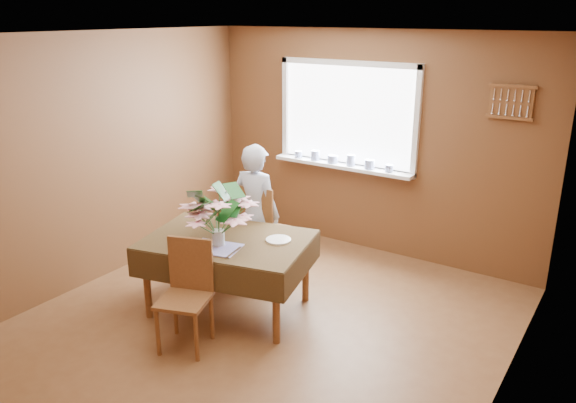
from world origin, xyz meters
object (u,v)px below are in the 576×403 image
Objects in this scene: dining_table at (227,247)px; chair_near at (187,289)px; chair_far at (260,227)px; flower_bouquet at (217,211)px; seated_woman at (256,214)px.

chair_near reaches higher than dining_table.
chair_far is 1.77× the size of flower_bouquet.
chair_near is (0.25, -1.36, -0.05)m from chair_far.
chair_near is 1.32m from seated_woman.
chair_far is at bearing 81.12° from chair_near.
flower_bouquet is (-0.04, 0.47, 0.53)m from chair_near.
chair_near is (0.08, -0.62, -0.13)m from dining_table.
flower_bouquet is at bearing -91.43° from dining_table.
seated_woman is 0.89m from flower_bouquet.
flower_bouquet reaches higher than chair_near.
dining_table is 1.82× the size of chair_near.
flower_bouquet is (0.19, -0.82, 0.31)m from seated_woman.
seated_woman is at bearing 103.11° from flower_bouquet.
seated_woman is (0.02, -0.08, 0.18)m from chair_far.
dining_table is 0.64m from chair_near.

